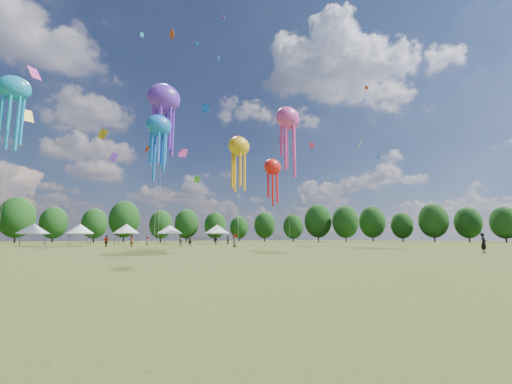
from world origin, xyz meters
TOP-DOWN VIEW (x-y plane):
  - ground at (0.00, 0.00)m, footprint 300.00×300.00m
  - observer_main at (8.17, -1.27)m, footprint 0.63×0.43m
  - spectator_near at (-3.86, 33.04)m, footprint 0.94×0.92m
  - spectators_far at (1.33, 39.43)m, footprint 27.12×23.05m
  - festival_tents at (-2.37, 54.19)m, footprint 39.91×9.43m
  - show_kites at (3.87, 39.65)m, footprint 53.85×27.82m
  - small_kites at (-0.59, 42.41)m, footprint 66.52×54.48m
  - treeline at (-3.87, 62.51)m, footprint 201.57×95.24m

SIDE VIEW (x-z plane):
  - ground at x=0.00m, z-range 0.00..0.00m
  - spectator_near at x=-3.86m, z-range 0.00..1.52m
  - observer_main at x=8.17m, z-range 0.00..1.66m
  - spectators_far at x=1.33m, z-range -0.07..1.75m
  - festival_tents at x=-2.37m, z-range 0.93..5.22m
  - treeline at x=-3.87m, z-range -0.17..13.26m
  - show_kites at x=3.87m, z-range 5.99..36.08m
  - small_kites at x=-0.59m, z-range 8.08..52.55m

